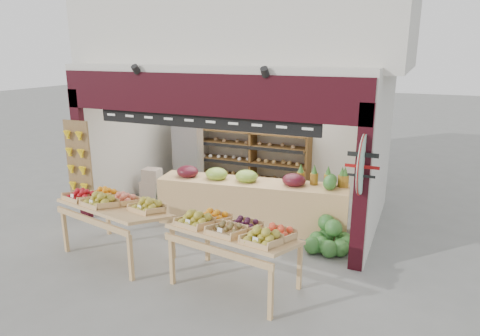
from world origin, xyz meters
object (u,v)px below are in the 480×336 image
object	(u,v)px
back_shelving	(253,148)
watermelon_pile	(329,240)
refrigerator	(192,149)
cardboard_stack	(161,187)
mid_counter	(251,202)
display_table_left	(112,204)
display_table_right	(235,231)

from	to	relation	value
back_shelving	watermelon_pile	bearing A→B (deg)	-46.10
back_shelving	refrigerator	distance (m)	1.59
back_shelving	cardboard_stack	bearing A→B (deg)	-143.32
cardboard_stack	mid_counter	world-z (taller)	mid_counter
back_shelving	display_table_left	xyz separation A→B (m)	(-0.90, -4.08, -0.19)
mid_counter	display_table_left	bearing A→B (deg)	-130.60
cardboard_stack	mid_counter	xyz separation A→B (m)	(2.60, -0.75, 0.25)
mid_counter	watermelon_pile	distance (m)	1.75
back_shelving	display_table_right	bearing A→B (deg)	-71.37
cardboard_stack	watermelon_pile	size ratio (longest dim) A/B	1.25
mid_counter	display_table_left	world-z (taller)	mid_counter
mid_counter	display_table_left	xyz separation A→B (m)	(-1.71, -1.99, 0.38)
watermelon_pile	display_table_right	bearing A→B (deg)	-120.94
mid_counter	display_table_left	size ratio (longest dim) A/B	1.91
refrigerator	watermelon_pile	xyz separation A→B (m)	(4.03, -2.35, -0.74)
back_shelving	refrigerator	world-z (taller)	refrigerator
cardboard_stack	watermelon_pile	xyz separation A→B (m)	(4.26, -1.22, -0.05)
back_shelving	mid_counter	distance (m)	2.31
back_shelving	watermelon_pile	distance (m)	3.65
refrigerator	display_table_left	size ratio (longest dim) A/B	0.96
cardboard_stack	display_table_right	world-z (taller)	display_table_right
back_shelving	cardboard_stack	distance (m)	2.38
display_table_right	watermelon_pile	world-z (taller)	display_table_right
refrigerator	display_table_left	distance (m)	3.92
watermelon_pile	refrigerator	bearing A→B (deg)	149.79
refrigerator	watermelon_pile	size ratio (longest dim) A/B	2.33
refrigerator	mid_counter	size ratio (longest dim) A/B	0.50
mid_counter	display_table_right	distance (m)	2.30
display_table_left	display_table_right	bearing A→B (deg)	-4.55
display_table_left	watermelon_pile	world-z (taller)	display_table_left
back_shelving	display_table_left	bearing A→B (deg)	-102.47
back_shelving	mid_counter	size ratio (longest dim) A/B	0.75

